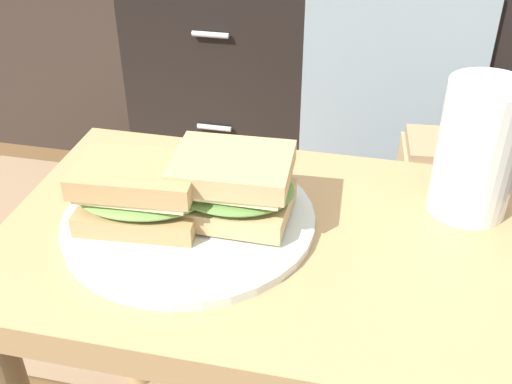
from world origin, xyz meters
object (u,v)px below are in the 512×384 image
paper_bag (456,231)px  tv_cabinet (343,58)px  sandwich_back (233,185)px  beer_glass (477,152)px  plate (189,221)px  sandwich_front (139,193)px

paper_bag → tv_cabinet: bearing=117.7°
sandwich_back → beer_glass: 0.26m
tv_cabinet → beer_glass: 0.91m
tv_cabinet → plate: 0.97m
beer_glass → paper_bag: beer_glass is taller
sandwich_front → sandwich_back: sandwich_back is taller
sandwich_front → sandwich_back: 0.10m
beer_glass → paper_bag: 0.50m
tv_cabinet → plate: (-0.08, -0.95, 0.17)m
tv_cabinet → paper_bag: bearing=-62.3°
tv_cabinet → paper_bag: tv_cabinet is taller
sandwich_back → paper_bag: 0.62m
tv_cabinet → beer_glass: size_ratio=6.52×
sandwich_front → beer_glass: bearing=18.3°
tv_cabinet → beer_glass: bearing=-76.3°
sandwich_front → paper_bag: sandwich_front is taller
plate → paper_bag: 0.63m
plate → paper_bag: (0.34, 0.45, -0.29)m
paper_bag → sandwich_front: bearing=-129.9°
plate → tv_cabinet: bearing=85.2°
sandwich_back → beer_glass: size_ratio=0.88×
sandwich_front → beer_glass: beer_glass is taller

